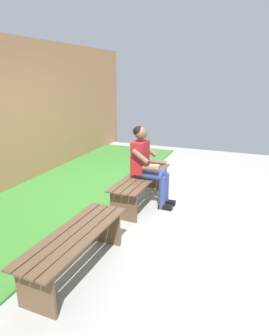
# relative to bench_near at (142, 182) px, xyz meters

# --- Properties ---
(ground_plane) EXTENTS (10.00, 7.00, 0.04)m
(ground_plane) POSITION_rel_bench_near_xyz_m (0.98, 1.00, -0.36)
(ground_plane) COLOR #9E9E99
(grass_strip) EXTENTS (9.00, 2.38, 0.03)m
(grass_strip) POSITION_rel_bench_near_xyz_m (0.98, -1.57, -0.33)
(grass_strip) COLOR #387A2D
(grass_strip) RESTS_ON ground
(bench_near) EXTENTS (1.64, 0.49, 0.46)m
(bench_near) POSITION_rel_bench_near_xyz_m (0.00, 0.00, 0.00)
(bench_near) COLOR brown
(bench_near) RESTS_ON ground
(bench_far) EXTENTS (1.50, 0.49, 0.46)m
(bench_far) POSITION_rel_bench_near_xyz_m (1.96, -0.00, -0.00)
(bench_far) COLOR brown
(bench_far) RESTS_ON ground
(person_seated) EXTENTS (0.50, 0.69, 1.26)m
(person_seated) POSITION_rel_bench_near_xyz_m (0.02, 0.10, 0.35)
(person_seated) COLOR maroon
(person_seated) RESTS_ON ground
(apple) EXTENTS (0.08, 0.08, 0.08)m
(apple) POSITION_rel_bench_near_xyz_m (-0.49, 0.05, 0.15)
(apple) COLOR gold
(apple) RESTS_ON bench_near
(book_open) EXTENTS (0.42, 0.17, 0.02)m
(book_open) POSITION_rel_bench_near_xyz_m (-0.60, 0.02, 0.12)
(book_open) COLOR white
(book_open) RESTS_ON bench_near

